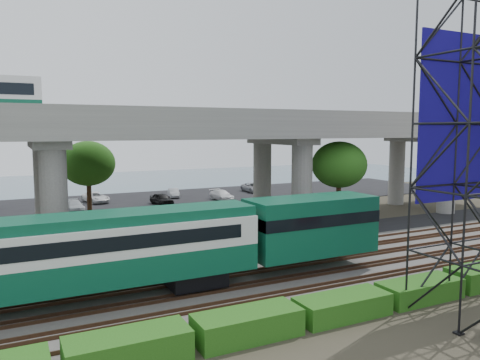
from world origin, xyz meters
TOP-DOWN VIEW (x-y plane):
  - ground at (0.00, 0.00)m, footprint 140.00×140.00m
  - ballast_bed at (0.00, 2.00)m, footprint 90.00×12.00m
  - service_road at (0.00, 10.50)m, footprint 90.00×5.00m
  - parking_lot at (0.00, 34.00)m, footprint 90.00×18.00m
  - harbor_water at (0.00, 56.00)m, footprint 140.00×40.00m
  - rail_tracks at (0.00, 2.00)m, footprint 90.00×9.52m
  - commuter_train at (-8.28, 2.00)m, footprint 29.30×3.06m
  - overpass at (-1.19, 16.00)m, footprint 80.00×12.00m
  - hedge_strip at (1.01, -4.30)m, footprint 34.60×1.80m
  - trees at (-4.67, 16.17)m, footprint 40.94×16.94m
  - suv at (-9.45, 9.58)m, footprint 5.45×3.48m
  - parked_cars at (0.93, 33.61)m, footprint 39.11×9.54m

SIDE VIEW (x-z plane):
  - ground at x=0.00m, z-range 0.00..0.00m
  - harbor_water at x=0.00m, z-range 0.00..0.03m
  - service_road at x=0.00m, z-range 0.00..0.08m
  - parking_lot at x=0.00m, z-range 0.00..0.08m
  - ballast_bed at x=0.00m, z-range 0.00..0.20m
  - rail_tracks at x=0.00m, z-range 0.20..0.36m
  - hedge_strip at x=1.01m, z-range -0.04..1.16m
  - parked_cars at x=0.93m, z-range 0.03..1.34m
  - suv at x=-9.45m, z-range 0.08..1.48m
  - commuter_train at x=-8.28m, z-range 0.73..5.03m
  - trees at x=-4.67m, z-range 1.73..9.42m
  - overpass at x=-1.19m, z-range 2.01..14.41m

